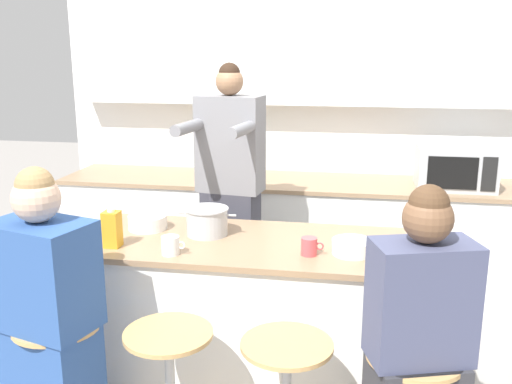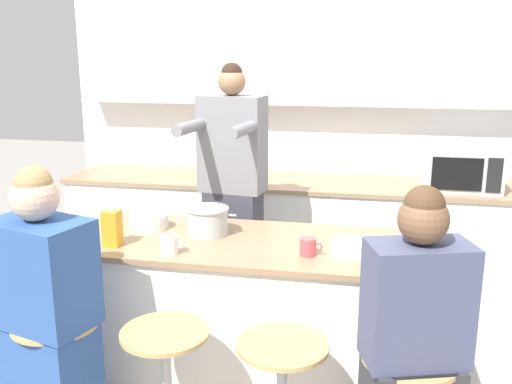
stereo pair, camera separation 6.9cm
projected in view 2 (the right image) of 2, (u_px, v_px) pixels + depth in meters
name	position (u px, v px, depth m)	size (l,w,h in m)	color
wall_back	(298.00, 92.00, 4.52)	(3.76, 0.22, 2.70)	white
back_counter	(290.00, 236.00, 4.48)	(3.49, 0.68, 0.90)	white
kitchen_island	(253.00, 318.00, 3.12)	(1.95, 0.76, 0.89)	black
bar_stool_leftmost	(61.00, 379.00, 2.65)	(0.39, 0.39, 0.68)	tan
person_cooking	(233.00, 206.00, 3.68)	(0.47, 0.60, 1.80)	#383842
person_wrapped_blanket	(47.00, 326.00, 2.56)	(0.49, 0.39, 1.40)	#2D5193
person_seated_near	(412.00, 370.00, 2.26)	(0.44, 0.36, 1.39)	#333338
cooking_pot	(207.00, 221.00, 3.10)	(0.32, 0.24, 0.15)	#B7BABC
fruit_bowl	(149.00, 221.00, 3.22)	(0.22, 0.22, 0.08)	white
mixing_bowl_steel	(351.00, 248.00, 2.80)	(0.20, 0.20, 0.07)	white
coffee_cup_near	(308.00, 247.00, 2.79)	(0.11, 0.08, 0.09)	#DB4C51
coffee_cup_far	(170.00, 245.00, 2.82)	(0.12, 0.09, 0.09)	white
juice_carton	(112.00, 228.00, 2.92)	(0.08, 0.08, 0.20)	gold
microwave	(460.00, 168.00, 4.07)	(0.54, 0.41, 0.30)	#B2B5B7
potted_plant	(234.00, 158.00, 4.42)	(0.21, 0.21, 0.27)	#A86042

